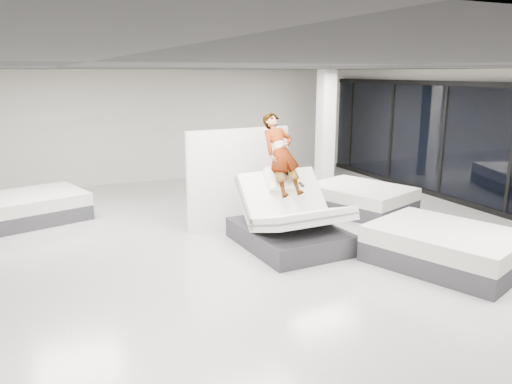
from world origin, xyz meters
The scene contains 9 objects.
room centered at (0.00, 0.00, 1.60)m, with size 14.00×14.04×3.20m.
hero_bed centered at (0.69, 0.27, 0.43)m, with size 1.72×2.21×1.43m.
person centered at (0.67, 0.61, 1.34)m, with size 0.59×0.39×1.62m, color slate.
remote centered at (0.91, 0.28, 1.15)m, with size 0.05×0.14×0.03m, color black.
divider_panel centered at (0.31, 1.82, 1.01)m, with size 2.23×0.10×2.03m, color white.
flat_bed_right_far centered at (3.28, 1.74, 0.29)m, with size 2.25×2.57×0.59m.
flat_bed_right_near centered at (2.60, -1.57, 0.31)m, with size 2.40×2.73×0.62m.
flat_bed_left_far centered at (-3.65, 4.00, 0.29)m, with size 2.51×2.16×0.59m.
column centered at (4.00, 4.50, 1.60)m, with size 0.40×0.40×3.20m, color white.
Camera 1 is at (-3.41, -7.42, 3.13)m, focal length 35.00 mm.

